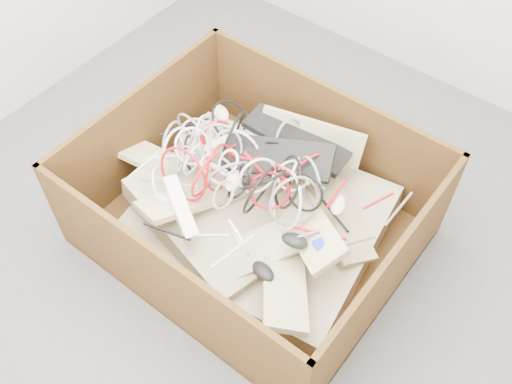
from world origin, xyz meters
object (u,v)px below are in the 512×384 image
Objects in this scene: cardboard_box at (250,216)px; power_strip_right at (181,208)px; power_strip_left at (212,147)px; vga_plug at (319,244)px.

power_strip_right is at bearing -119.72° from cardboard_box.
cardboard_box is at bearing -59.82° from power_strip_left.
power_strip_left is 0.92× the size of power_strip_right.
cardboard_box is 0.35m from power_strip_left.
vga_plug is (0.40, -0.07, 0.22)m from cardboard_box.
cardboard_box is 0.46m from vga_plug.
power_strip_left is at bearing 167.74° from cardboard_box.
power_strip_left is at bearing -161.68° from vga_plug.
cardboard_box is 29.55× the size of vga_plug.
power_strip_left reaches higher than power_strip_right.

